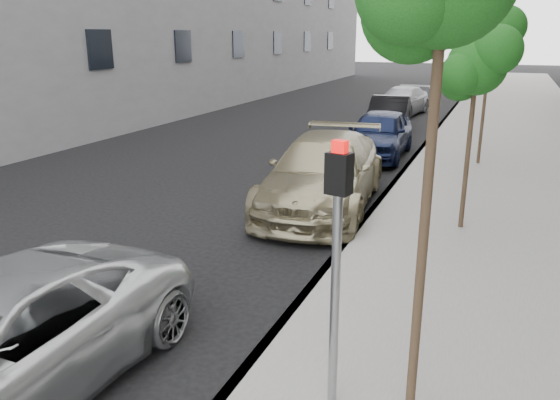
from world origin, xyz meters
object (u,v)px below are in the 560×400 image
Objects in this scene: signal_pole at (337,246)px; sedan_blue at (379,134)px; tree_far at (492,37)px; suv at (324,173)px; tree_mid at (478,65)px; sedan_rear at (401,101)px; sedan_black at (389,114)px.

sedan_blue is at bearing 112.11° from signal_pole.
tree_far is at bearing -7.99° from sedan_blue.
sedan_blue is (-2.45, 13.44, -1.20)m from signal_pole.
sedan_blue is at bearing 84.24° from suv.
signal_pole is at bearing -97.56° from tree_mid.
tree_far is 7.41m from suv.
signal_pole is 0.50× the size of suv.
signal_pole reaches higher than suv.
tree_far reaches higher than suv.
tree_mid reaches higher than sedan_rear.
sedan_blue is 1.03× the size of sedan_black.
sedan_black is 5.35m from sedan_rear.
suv is at bearing -78.09° from sedan_rear.
signal_pole is at bearing -77.07° from suv.
suv is at bearing -91.83° from sedan_blue.
signal_pole is 0.60× the size of sedan_rear.
tree_mid reaches higher than suv.
sedan_rear is (-1.13, 10.55, -0.09)m from sedan_blue.
sedan_black is (-4.03, 12.08, -2.75)m from tree_mid.
sedan_blue is at bearing -75.82° from sedan_rear.
suv is 16.78m from sedan_rear.
sedan_blue reaches higher than sedan_black.
suv is (-3.33, -5.83, -3.12)m from tree_far.
tree_mid is 0.88× the size of sedan_blue.
tree_far reaches higher than sedan_black.
sedan_blue is 10.61m from sedan_rear.
sedan_black reaches higher than sedan_rear.
sedan_black is at bearing 95.84° from sedan_blue.
tree_mid is 6.81m from signal_pole.
suv is (-3.33, 0.67, -2.63)m from tree_mid.
sedan_blue is 5.26m from sedan_black.
sedan_blue is at bearing -88.39° from sedan_black.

